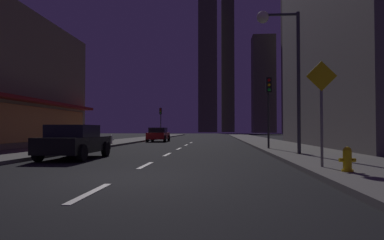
# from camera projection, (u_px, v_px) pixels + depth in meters

# --- Properties ---
(ground_plane) EXTENTS (78.00, 136.00, 0.10)m
(ground_plane) POSITION_uv_depth(u_px,v_px,m) (196.00, 141.00, 40.64)
(ground_plane) COLOR black
(sidewalk_right) EXTENTS (4.00, 76.00, 0.15)m
(sidewalk_right) POSITION_uv_depth(u_px,v_px,m) (256.00, 140.00, 40.13)
(sidewalk_right) COLOR #605E59
(sidewalk_right) RESTS_ON ground
(sidewalk_left) EXTENTS (4.00, 76.00, 0.15)m
(sidewalk_left) POSITION_uv_depth(u_px,v_px,m) (138.00, 139.00, 41.16)
(sidewalk_left) COLOR #605E59
(sidewalk_left) RESTS_ON ground
(lane_marking_center) EXTENTS (0.16, 28.20, 0.01)m
(lane_marking_center) POSITION_uv_depth(u_px,v_px,m) (174.00, 151.00, 19.71)
(lane_marking_center) COLOR silver
(lane_marking_center) RESTS_ON ground
(skyscraper_distant_tall) EXTENTS (8.51, 7.29, 61.70)m
(skyscraper_distant_tall) POSITION_uv_depth(u_px,v_px,m) (208.00, 65.00, 157.69)
(skyscraper_distant_tall) COLOR #464334
(skyscraper_distant_tall) RESTS_ON ground
(skyscraper_distant_mid) EXTENTS (6.25, 5.15, 66.23)m
(skyscraper_distant_mid) POSITION_uv_depth(u_px,v_px,m) (228.00, 65.00, 168.49)
(skyscraper_distant_mid) COLOR #3F3C2F
(skyscraper_distant_mid) RESTS_ON ground
(skyscraper_distant_short) EXTENTS (8.67, 7.92, 37.47)m
(skyscraper_distant_short) POSITION_uv_depth(u_px,v_px,m) (263.00, 84.00, 133.07)
(skyscraper_distant_short) COLOR #504C3C
(skyscraper_distant_short) RESTS_ON ground
(skyscraper_distant_slender) EXTENTS (7.27, 7.74, 67.77)m
(skyscraper_distant_slender) POSITION_uv_depth(u_px,v_px,m) (294.00, 34.00, 117.47)
(skyscraper_distant_slender) COLOR #524E3D
(skyscraper_distant_slender) RESTS_ON ground
(car_parked_near) EXTENTS (1.98, 4.24, 1.45)m
(car_parked_near) POSITION_uv_depth(u_px,v_px,m) (75.00, 142.00, 14.67)
(car_parked_near) COLOR black
(car_parked_near) RESTS_ON ground
(car_parked_far) EXTENTS (1.98, 4.24, 1.45)m
(car_parked_far) POSITION_uv_depth(u_px,v_px,m) (158.00, 134.00, 35.47)
(car_parked_far) COLOR #B21919
(car_parked_far) RESTS_ON ground
(fire_hydrant_yellow_near) EXTENTS (0.42, 0.30, 0.65)m
(fire_hydrant_yellow_near) POSITION_uv_depth(u_px,v_px,m) (347.00, 160.00, 9.00)
(fire_hydrant_yellow_near) COLOR yellow
(fire_hydrant_yellow_near) RESTS_ON sidewalk_right
(fire_hydrant_far_left) EXTENTS (0.42, 0.30, 0.65)m
(fire_hydrant_far_left) POSITION_uv_depth(u_px,v_px,m) (111.00, 140.00, 27.09)
(fire_hydrant_far_left) COLOR #B2B2B2
(fire_hydrant_far_left) RESTS_ON sidewalk_left
(traffic_light_near_right) EXTENTS (0.32, 0.48, 4.20)m
(traffic_light_near_right) POSITION_uv_depth(u_px,v_px,m) (269.00, 96.00, 20.11)
(traffic_light_near_right) COLOR #2D2D2D
(traffic_light_near_right) RESTS_ON sidewalk_right
(traffic_light_far_left) EXTENTS (0.32, 0.48, 4.20)m
(traffic_light_far_left) POSITION_uv_depth(u_px,v_px,m) (161.00, 116.00, 48.43)
(traffic_light_far_left) COLOR #2D2D2D
(traffic_light_far_left) RESTS_ON sidewalk_left
(street_lamp_right) EXTENTS (1.96, 0.56, 6.58)m
(street_lamp_right) POSITION_uv_depth(u_px,v_px,m) (280.00, 47.00, 15.75)
(street_lamp_right) COLOR #38383D
(street_lamp_right) RESTS_ON sidewalk_right
(pedestrian_crossing_sign) EXTENTS (0.91, 0.08, 3.15)m
(pedestrian_crossing_sign) POSITION_uv_depth(u_px,v_px,m) (322.00, 104.00, 10.22)
(pedestrian_crossing_sign) COLOR slate
(pedestrian_crossing_sign) RESTS_ON sidewalk_right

